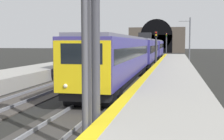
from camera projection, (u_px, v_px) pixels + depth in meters
name	position (u px, v px, depth m)	size (l,w,h in m)	color
platform_right_edge_strip	(88.00, 137.00, 7.41)	(112.00, 0.50, 0.01)	yellow
train_main_approaching	(145.00, 51.00, 41.97)	(57.77, 3.05, 4.72)	navy
train_adjacent_platform	(127.00, 49.00, 53.74)	(58.57, 2.91, 3.80)	navy
railway_signal_near	(85.00, 34.00, 8.29)	(0.39, 0.38, 5.98)	#4C4C54
railway_signal_mid	(156.00, 47.00, 36.86)	(0.39, 0.38, 4.75)	#38383D
railway_signal_far	(166.00, 42.00, 73.69)	(0.39, 0.38, 5.75)	#4C4C54
tunnel_portal	(157.00, 40.00, 99.52)	(2.85, 18.48, 11.04)	#51473D
catenary_mast_near	(92.00, 40.00, 54.59)	(0.22, 1.72, 7.36)	#595B60
catenary_mast_far	(190.00, 40.00, 48.90)	(0.22, 1.92, 7.42)	#595B60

